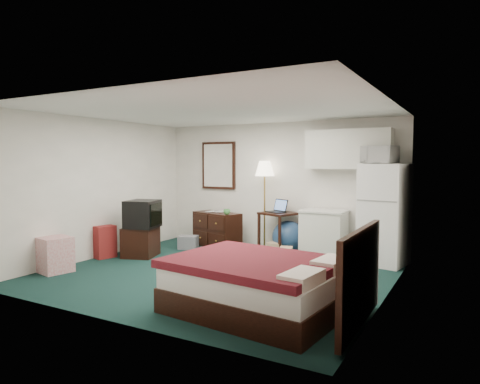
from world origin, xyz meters
The scene contains 25 objects.
floor centered at (0.00, 0.00, 0.00)m, with size 5.00×4.50×0.01m, color black.
ceiling centered at (0.00, 0.00, 2.50)m, with size 5.00×4.50×0.01m, color silver.
walls centered at (0.00, 0.00, 1.25)m, with size 5.01×4.51×2.50m.
mirror centered at (-1.35, 2.22, 1.65)m, with size 0.80×0.06×1.00m, color white, non-canonical shape.
upper_cabinets centered at (1.45, 2.08, 1.95)m, with size 1.50×0.35×0.70m, color silver, non-canonical shape.
headboard centered at (2.46, -1.19, 0.55)m, with size 0.06×1.56×1.00m, color black, non-canonical shape.
dresser centered at (-1.15, 1.82, 0.35)m, with size 1.02×0.46×0.70m, color black, non-canonical shape.
floor_lamp centered at (-0.18, 2.05, 0.87)m, with size 0.38×0.38×1.75m, color #BB8F3D, non-canonical shape.
desk centered at (0.19, 1.93, 0.38)m, with size 0.60×0.60×0.77m, color black, non-canonical shape.
exercise_ball centered at (0.36, 1.96, 0.31)m, with size 0.61×0.61×0.61m, color navy.
kitchen_counter centered at (1.07, 1.91, 0.41)m, with size 0.75×0.57×0.83m, color silver, non-canonical shape.
fridge centered at (2.13, 1.88, 0.85)m, with size 0.70×0.70×1.70m, color white, non-canonical shape.
bed centered at (1.29, -1.19, 0.30)m, with size 1.88×1.47×0.60m, color #46050F, non-canonical shape.
tv_stand centered at (-1.88, 0.36, 0.27)m, with size 0.54×0.59×0.54m, color black, non-canonical shape.
suitcase centered at (-2.35, -0.05, 0.29)m, with size 0.22×0.36×0.58m, color maroon, non-canonical shape.
retail_box centered at (-2.28, -1.15, 0.28)m, with size 0.44×0.44×0.55m, color silver, non-canonical shape.
file_bin centered at (-1.52, 1.34, 0.13)m, with size 0.37×0.28×0.26m, color slate, non-canonical shape.
cardboard_box_a centered at (0.22, 1.68, 0.11)m, with size 0.27×0.23×0.23m, color tan, non-canonical shape.
cardboard_box_b centered at (0.61, 1.27, 0.12)m, with size 0.21×0.25×0.25m, color tan, non-canonical shape.
laptop centered at (0.14, 1.88, 0.89)m, with size 0.35×0.29×0.24m, color black, non-canonical shape.
crt_tv centered at (-1.81, 0.35, 0.79)m, with size 0.54×0.58×0.49m, color black, non-canonical shape.
microwave centered at (2.03, 1.85, 1.88)m, with size 0.54×0.30×0.37m, color white.
book_a centered at (-1.37, 1.88, 0.81)m, with size 0.16×0.02×0.22m, color tan.
book_b centered at (-1.17, 1.93, 0.81)m, with size 0.17×0.02×0.23m, color tan.
mug centered at (-0.79, 1.62, 0.76)m, with size 0.14×0.11×0.14m, color #4B9747.
Camera 1 is at (3.46, -5.52, 1.72)m, focal length 32.00 mm.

